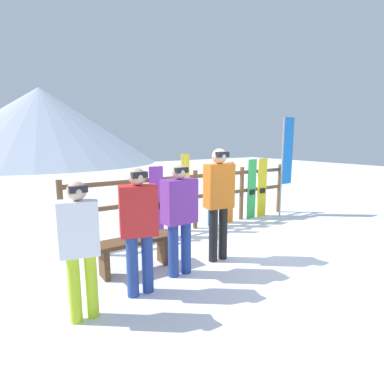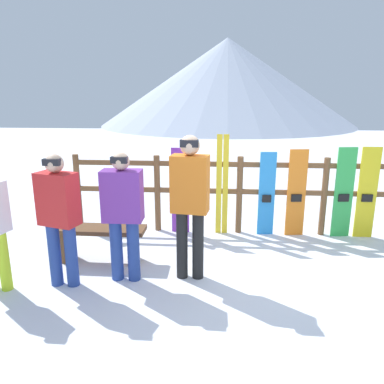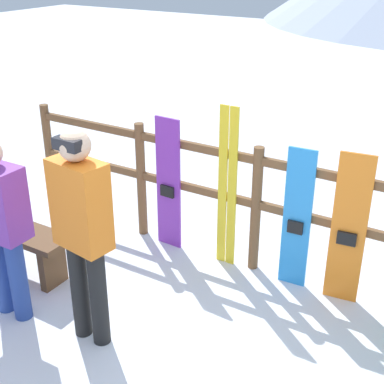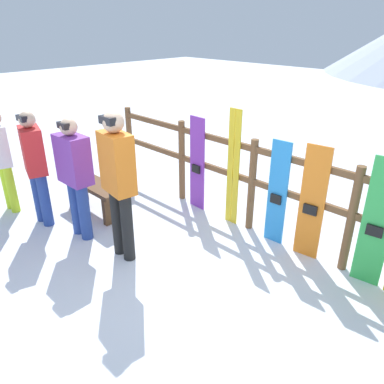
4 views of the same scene
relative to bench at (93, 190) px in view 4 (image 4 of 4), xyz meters
The scene contains 12 objects.
ground_plane 2.05m from the bench, 13.16° to the right, with size 40.00×40.00×0.00m, color white.
fence 2.38m from the bench, 33.00° to the left, with size 5.58×0.10×1.29m.
bench is the anchor object (origin of this frame).
person_purple 0.89m from the bench, 45.82° to the right, with size 0.48×0.27×1.62m.
person_orange 1.51m from the bench, 16.60° to the right, with size 0.48×0.30×1.81m.
person_white 1.40m from the bench, 138.31° to the right, with size 0.44×0.32×1.54m.
person_red 0.93m from the bench, 108.16° to the right, with size 0.51×0.37×1.62m.
snowboard_purple 1.61m from the bench, 50.87° to the left, with size 0.29×0.06×1.43m.
ski_pair_yellow 2.13m from the bench, 36.05° to the left, with size 0.19×0.02×1.66m.
snowboard_blue 2.71m from the bench, 26.87° to the left, with size 0.26×0.07×1.38m.
snowboard_orange 3.14m from the bench, 22.94° to the left, with size 0.30×0.08×1.43m.
snowboard_green 3.84m from the bench, 18.60° to the left, with size 0.30×0.08×1.47m.
Camera 4 is at (2.69, -2.12, 2.69)m, focal length 35.00 mm.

